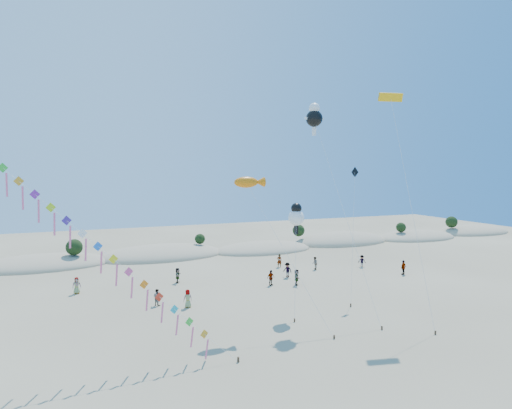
# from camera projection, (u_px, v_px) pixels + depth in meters

# --- Properties ---
(dune_ridge) EXTENTS (145.30, 11.49, 5.57)m
(dune_ridge) POSITION_uv_depth(u_px,v_px,m) (169.00, 255.00, 64.59)
(dune_ridge) COLOR gray
(dune_ridge) RESTS_ON ground
(kite_train) EXTENTS (24.87, 9.32, 23.06)m
(kite_train) POSITION_uv_depth(u_px,v_px,m) (21.00, 184.00, 27.41)
(kite_train) COLOR #3F2D1E
(kite_train) RESTS_ON ground
(fish_kite) EXTENTS (5.69, 7.50, 12.35)m
(fish_kite) POSITION_uv_depth(u_px,v_px,m) (250.00, 183.00, 36.61)
(fish_kite) COLOR #3F2D1E
(fish_kite) RESTS_ON ground
(cartoon_kite_low) EXTENTS (2.60, 4.11, 9.89)m
(cartoon_kite_low) POSITION_uv_depth(u_px,v_px,m) (296.00, 216.00, 39.41)
(cartoon_kite_low) COLOR #3F2D1E
(cartoon_kite_low) RESTS_ON ground
(cartoon_kite_high) EXTENTS (2.48, 9.70, 19.29)m
(cartoon_kite_high) POSITION_uv_depth(u_px,v_px,m) (314.00, 117.00, 40.79)
(cartoon_kite_high) COLOR #3F2D1E
(cartoon_kite_high) RESTS_ON ground
(parafoil_kite) EXTENTS (2.31, 7.68, 19.95)m
(parafoil_kite) POSITION_uv_depth(u_px,v_px,m) (391.00, 101.00, 38.88)
(parafoil_kite) COLOR #3F2D1E
(parafoil_kite) RESTS_ON ground
(dark_kite) EXTENTS (3.73, 4.43, 13.25)m
(dark_kite) POSITION_uv_depth(u_px,v_px,m) (354.00, 202.00, 43.52)
(dark_kite) COLOR #3F2D1E
(dark_kite) RESTS_ON ground
(beachgoers) EXTENTS (38.46, 12.70, 1.80)m
(beachgoers) POSITION_uv_depth(u_px,v_px,m) (264.00, 274.00, 49.45)
(beachgoers) COLOR slate
(beachgoers) RESTS_ON ground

